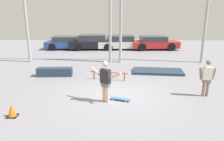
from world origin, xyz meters
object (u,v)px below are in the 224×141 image
object	(u,v)px
bystander	(207,77)
skateboarder	(106,80)
grind_rail	(109,74)
parked_car_blue	(67,43)
parked_car_red	(155,43)
traffic_cone	(12,111)
parked_car_black	(94,42)
manual_pad	(158,71)
skateboard	(120,99)
parked_car_white	(122,42)
grind_box	(55,72)

from	to	relation	value
bystander	skateboarder	bearing A→B (deg)	11.97
grind_rail	parked_car_blue	distance (m)	10.37
parked_car_blue	grind_rail	bearing A→B (deg)	-66.90
skateboarder	bystander	world-z (taller)	skateboarder
parked_car_red	traffic_cone	xyz separation A→B (m)	(-7.44, -13.63, -0.40)
skateboarder	parked_car_black	bearing A→B (deg)	131.65
grind_rail	bystander	bearing A→B (deg)	-27.19
skateboarder	manual_pad	xyz separation A→B (m)	(3.00, 4.37, -0.89)
skateboarder	skateboard	size ratio (longest dim) A/B	2.03
parked_car_blue	bystander	xyz separation A→B (m)	(8.67, -11.66, 0.30)
grind_rail	traffic_cone	xyz separation A→B (m)	(-3.38, -4.28, -0.11)
parked_car_white	parked_car_blue	bearing A→B (deg)	178.00
parked_car_blue	parked_car_red	size ratio (longest dim) A/B	0.92
grind_rail	skateboard	bearing A→B (deg)	-78.55
skateboard	parked_car_black	distance (m)	12.37
manual_pad	parked_car_blue	distance (m)	10.78
bystander	traffic_cone	xyz separation A→B (m)	(-7.73, -2.05, -0.67)
parked_car_white	bystander	size ratio (longest dim) A/B	2.81
skateboard	parked_car_white	xyz separation A→B (m)	(0.37, 12.28, 0.57)
parked_car_white	parked_car_red	xyz separation A→B (m)	(3.13, -0.14, -0.00)
parked_car_white	traffic_cone	world-z (taller)	parked_car_white
skateboard	manual_pad	world-z (taller)	manual_pad
skateboarder	grind_box	size ratio (longest dim) A/B	0.87
parked_car_black	parked_car_blue	bearing A→B (deg)	174.16
manual_pad	grind_rail	size ratio (longest dim) A/B	1.45
skateboarder	manual_pad	distance (m)	5.37
grind_box	parked_car_blue	bearing A→B (deg)	97.53
parked_car_white	parked_car_red	bearing A→B (deg)	-5.33
manual_pad	parked_car_red	bearing A→B (deg)	81.92
skateboard	grind_rail	distance (m)	2.86
skateboarder	skateboard	bearing A→B (deg)	42.96
skateboarder	manual_pad	size ratio (longest dim) A/B	0.58
skateboard	traffic_cone	xyz separation A→B (m)	(-3.94, -1.49, 0.17)
skateboard	traffic_cone	bearing A→B (deg)	-140.06
grind_rail	parked_car_red	world-z (taller)	parked_car_red
grind_box	parked_car_blue	size ratio (longest dim) A/B	0.49
grind_rail	parked_car_black	xyz separation A→B (m)	(-1.75, 9.35, 0.32)
grind_box	parked_car_black	bearing A→B (deg)	80.74
skateboarder	manual_pad	world-z (taller)	skateboarder
manual_pad	parked_car_red	world-z (taller)	parked_car_red
grind_box	grind_rail	xyz separation A→B (m)	(3.17, -0.67, 0.11)
grind_box	parked_car_red	size ratio (longest dim) A/B	0.45
skateboarder	parked_car_blue	size ratio (longest dim) A/B	0.42
skateboard	parked_car_blue	size ratio (longest dim) A/B	0.21
parked_car_red	traffic_cone	distance (m)	15.53
skateboard	parked_car_black	bearing A→B (deg)	120.00
parked_car_blue	parked_car_black	bearing A→B (deg)	-3.10
parked_car_white	parked_car_red	size ratio (longest dim) A/B	1.03
parked_car_black	bystander	bearing A→B (deg)	-66.52
manual_pad	parked_car_white	bearing A→B (deg)	104.09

